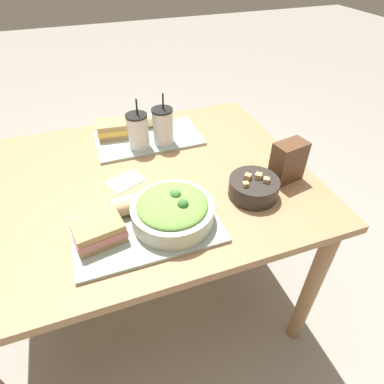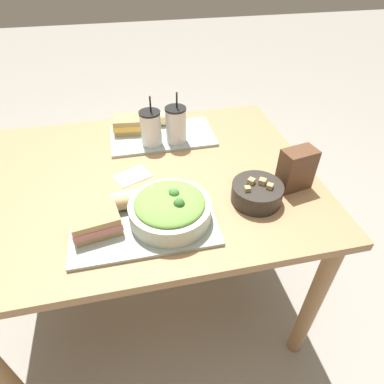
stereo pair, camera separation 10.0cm
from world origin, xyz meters
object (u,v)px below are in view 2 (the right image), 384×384
object	(u,v)px
sandwich_near	(96,222)
chip_bag	(296,169)
soup_bowl	(257,192)
baguette_far	(164,118)
drink_cup_dark	(151,129)
drink_cup_red	(176,126)
napkin_folded	(132,177)
salad_bowl	(170,208)
sandwich_far	(130,124)
baguette_near	(137,198)

from	to	relation	value
sandwich_near	chip_bag	xyz separation A→B (m)	(0.67, 0.08, 0.03)
soup_bowl	chip_bag	distance (m)	0.17
baguette_far	drink_cup_dark	bearing A→B (deg)	155.28
drink_cup_red	napkin_folded	bearing A→B (deg)	-134.88
drink_cup_red	napkin_folded	size ratio (longest dim) A/B	1.44
chip_bag	salad_bowl	bearing A→B (deg)	179.47
soup_bowl	baguette_far	distance (m)	0.61
drink_cup_red	drink_cup_dark	bearing A→B (deg)	-180.00
sandwich_far	drink_cup_dark	size ratio (longest dim) A/B	0.73
salad_bowl	sandwich_near	distance (m)	0.22
baguette_near	drink_cup_red	distance (m)	0.42
baguette_near	chip_bag	size ratio (longest dim) A/B	1.09
salad_bowl	napkin_folded	distance (m)	0.28
sandwich_near	chip_bag	world-z (taller)	chip_bag
salad_bowl	napkin_folded	world-z (taller)	salad_bowl
salad_bowl	soup_bowl	size ratio (longest dim) A/B	1.50
salad_bowl	sandwich_far	world-z (taller)	salad_bowl
soup_bowl	baguette_near	bearing A→B (deg)	173.27
drink_cup_dark	baguette_far	bearing A→B (deg)	63.47
sandwich_near	sandwich_far	distance (m)	0.59
soup_bowl	drink_cup_red	bearing A→B (deg)	114.98
salad_bowl	drink_cup_red	xyz separation A→B (m)	(0.10, 0.45, 0.03)
soup_bowl	baguette_far	bearing A→B (deg)	111.36
salad_bowl	sandwich_near	world-z (taller)	salad_bowl
chip_bag	baguette_far	bearing A→B (deg)	115.10
soup_bowl	sandwich_far	size ratio (longest dim) A/B	1.12
soup_bowl	drink_cup_red	world-z (taller)	drink_cup_red
napkin_folded	drink_cup_dark	bearing A→B (deg)	64.15
soup_bowl	chip_bag	bearing A→B (deg)	16.28
soup_bowl	baguette_near	distance (m)	0.39
sandwich_near	drink_cup_red	xyz separation A→B (m)	(0.32, 0.46, 0.04)
baguette_far	soup_bowl	bearing A→B (deg)	-156.83
sandwich_far	chip_bag	distance (m)	0.73
soup_bowl	drink_cup_dark	bearing A→B (deg)	125.46
sandwich_far	chip_bag	bearing A→B (deg)	-37.12
baguette_near	salad_bowl	bearing A→B (deg)	-133.35
salad_bowl	baguette_far	bearing A→B (deg)	83.22
chip_bag	napkin_folded	size ratio (longest dim) A/B	1.00
sandwich_near	sandwich_far	xyz separation A→B (m)	(0.14, 0.58, 0.00)
baguette_near	drink_cup_red	size ratio (longest dim) A/B	0.76
salad_bowl	sandwich_far	xyz separation A→B (m)	(-0.08, 0.58, -0.01)
salad_bowl	baguette_far	size ratio (longest dim) A/B	1.83
drink_cup_red	baguette_near	bearing A→B (deg)	-117.33
salad_bowl	baguette_near	xyz separation A→B (m)	(-0.09, 0.08, -0.01)
drink_cup_dark	baguette_near	bearing A→B (deg)	-103.52
salad_bowl	chip_bag	size ratio (longest dim) A/B	1.70
sandwich_far	drink_cup_red	xyz separation A→B (m)	(0.18, -0.12, 0.04)
baguette_far	sandwich_near	bearing A→B (deg)	156.05
sandwich_near	drink_cup_dark	xyz separation A→B (m)	(0.22, 0.46, 0.03)
sandwich_far	napkin_folded	size ratio (longest dim) A/B	1.01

